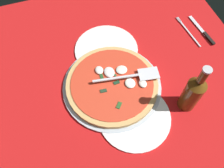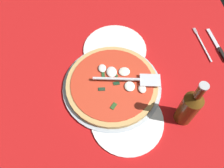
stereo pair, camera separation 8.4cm
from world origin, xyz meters
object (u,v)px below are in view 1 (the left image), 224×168
(pizza, at_px, (112,84))
(pizza_server, at_px, (129,76))
(place_setting_far, at_px, (196,33))
(dinner_plate_right, at_px, (134,117))
(dinner_plate_left, at_px, (106,49))
(beer_bottle, at_px, (193,93))

(pizza, bearing_deg, pizza_server, 87.11)
(place_setting_far, bearing_deg, dinner_plate_right, 120.23)
(place_setting_far, bearing_deg, pizza, 102.77)
(pizza_server, bearing_deg, pizza, -173.95)
(pizza, height_order, pizza_server, pizza_server)
(pizza, distance_m, pizza_server, 0.07)
(pizza_server, bearing_deg, dinner_plate_left, 108.87)
(dinner_plate_left, bearing_deg, pizza, -10.72)
(dinner_plate_left, height_order, beer_bottle, beer_bottle)
(pizza, xyz_separation_m, pizza_server, (0.00, 0.06, 0.02))
(dinner_plate_right, xyz_separation_m, pizza, (-0.14, -0.03, 0.02))
(dinner_plate_left, xyz_separation_m, place_setting_far, (0.03, 0.39, -0.00))
(dinner_plate_right, relative_size, pizza, 0.74)
(dinner_plate_right, height_order, pizza_server, pizza_server)
(place_setting_far, height_order, beer_bottle, beer_bottle)
(pizza, relative_size, beer_bottle, 1.49)
(dinner_plate_left, bearing_deg, beer_bottle, 30.87)
(pizza_server, xyz_separation_m, beer_bottle, (0.15, 0.16, 0.04))
(dinner_plate_left, xyz_separation_m, pizza_server, (0.17, 0.03, 0.04))
(dinner_plate_right, relative_size, place_setting_far, 1.20)
(dinner_plate_right, height_order, pizza, pizza)
(dinner_plate_right, bearing_deg, pizza_server, 168.03)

